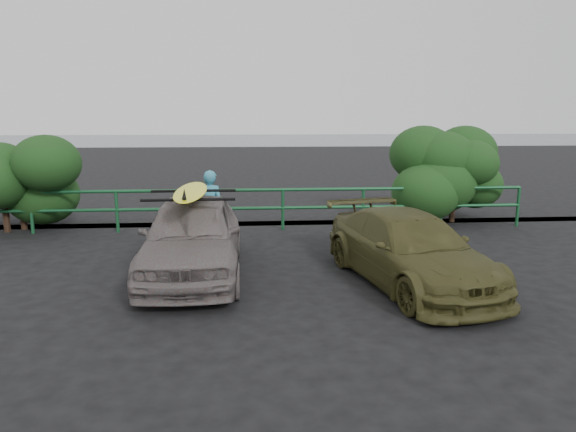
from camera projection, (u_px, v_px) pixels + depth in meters
name	position (u px, v px, depth m)	size (l,w,h in m)	color
ground	(237.00, 302.00, 7.75)	(80.00, 80.00, 0.00)	black
ocean	(249.00, 138.00, 66.48)	(200.00, 200.00, 0.00)	#525C64
guardrail	(242.00, 210.00, 12.54)	(14.00, 0.08, 1.04)	#164D29
shrub_left	(44.00, 181.00, 12.46)	(3.20, 2.40, 2.43)	#1B3F17
shrub_right	(436.00, 174.00, 13.24)	(3.20, 2.40, 2.57)	#1B3F17
sedan	(193.00, 236.00, 8.98)	(1.66, 4.12, 1.40)	slate
olive_vehicle	(409.00, 249.00, 8.53)	(1.65, 4.07, 1.18)	#43411D
man	(211.00, 207.00, 11.22)	(0.59, 0.39, 1.62)	teal
roof_rack	(191.00, 195.00, 8.84)	(1.52, 1.07, 0.05)	black
surfboard	(191.00, 191.00, 8.83)	(0.53, 2.55, 0.08)	yellow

